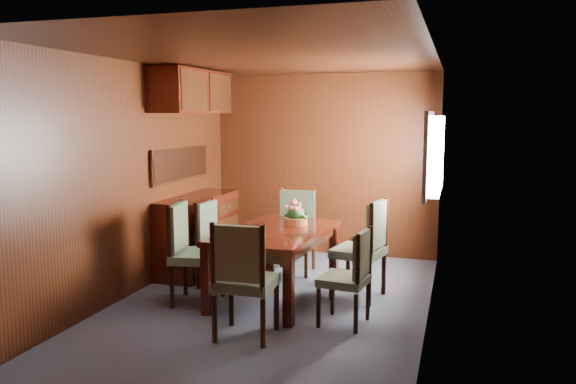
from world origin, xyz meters
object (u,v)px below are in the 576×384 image
(chair_right_near, at_px, (351,272))
(chair_head, at_px, (243,274))
(flower_centerpiece, at_px, (296,213))
(dining_table, at_px, (276,240))
(sideboard, at_px, (199,233))
(chair_left_near, at_px, (190,247))

(chair_right_near, xyz_separation_m, chair_head, (-0.79, -0.59, 0.08))
(flower_centerpiece, bearing_deg, chair_head, -91.32)
(dining_table, distance_m, chair_right_near, 1.02)
(sideboard, distance_m, chair_head, 2.28)
(chair_left_near, relative_size, chair_head, 1.01)
(sideboard, distance_m, flower_centerpiece, 1.46)
(sideboard, relative_size, chair_head, 1.39)
(dining_table, bearing_deg, sideboard, 152.43)
(flower_centerpiece, bearing_deg, dining_table, -109.38)
(chair_left_near, distance_m, chair_head, 1.13)
(sideboard, bearing_deg, chair_left_near, -68.21)
(chair_head, height_order, flower_centerpiece, chair_head)
(sideboard, distance_m, dining_table, 1.45)
(chair_head, bearing_deg, chair_right_near, 34.39)
(chair_right_near, bearing_deg, dining_table, 66.88)
(chair_right_near, bearing_deg, sideboard, 66.24)
(chair_head, bearing_deg, flower_centerpiece, 86.26)
(chair_right_near, relative_size, flower_centerpiece, 3.26)
(dining_table, xyz_separation_m, chair_right_near, (0.88, -0.52, -0.12))
(chair_left_near, xyz_separation_m, flower_centerpiece, (0.89, 0.70, 0.27))
(chair_right_near, height_order, chair_head, chair_head)
(sideboard, distance_m, chair_right_near, 2.46)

